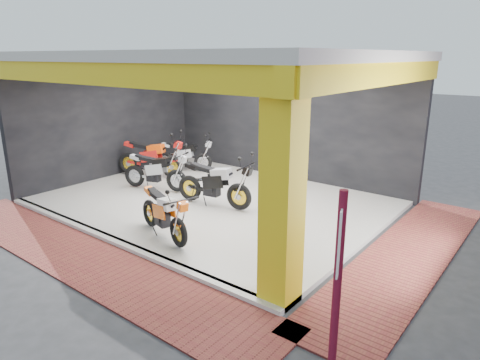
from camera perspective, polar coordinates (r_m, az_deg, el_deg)
name	(u,v)px	position (r m, az deg, el deg)	size (l,w,h in m)	color
ground	(153,228)	(9.57, -11.46, -6.27)	(80.00, 80.00, 0.00)	#2D2D30
showroom_floor	(214,202)	(10.85, -3.48, -2.94)	(8.00, 6.00, 0.10)	white
showroom_ceiling	(211,56)	(10.25, -3.83, 16.15)	(8.40, 6.40, 0.20)	beige
back_wall	(282,121)	(12.87, 5.63, 7.85)	(8.20, 0.20, 3.50)	black
left_wall	(110,121)	(13.47, -16.94, 7.60)	(0.20, 6.20, 3.50)	black
corner_column	(283,192)	(6.08, 5.69, -1.65)	(0.50, 0.50, 3.50)	yellow
header_beam_front	(100,74)	(8.26, -18.16, 13.32)	(8.40, 0.30, 0.40)	yellow
header_beam_right	(381,74)	(8.17, 18.28, 13.28)	(0.30, 6.40, 0.40)	yellow
floor_kerb	(114,241)	(8.98, -16.44, -7.82)	(8.00, 0.20, 0.10)	white
paver_front	(79,257)	(8.62, -20.66, -9.53)	(9.00, 1.40, 0.03)	maroon
paver_right	(407,256)	(8.69, 21.35, -9.38)	(1.40, 7.00, 0.03)	maroon
signpost	(337,283)	(4.83, 12.85, -13.21)	(0.12, 0.31, 2.31)	maroon
moto_hero	(178,218)	(8.08, -8.27, -5.08)	(1.94, 0.72, 1.19)	#FF610A
moto_row_a	(239,184)	(9.89, -0.13, -0.51)	(2.16, 0.80, 1.32)	black
moto_row_b	(176,170)	(11.38, -8.50, 1.33)	(2.02, 0.75, 1.24)	#B0B2B8
moto_row_c	(172,156)	(12.68, -9.11, 3.15)	(2.23, 0.83, 1.37)	red
moto_row_d	(203,153)	(13.38, -4.99, 3.55)	(1.92, 0.71, 1.18)	#B5B7BD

